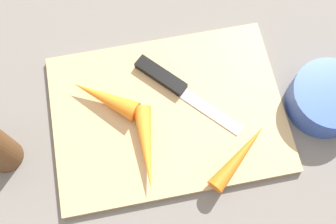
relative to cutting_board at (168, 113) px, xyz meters
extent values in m
plane|color=slate|center=(0.00, 0.00, -0.01)|extent=(1.40, 1.40, 0.00)
cube|color=tan|center=(0.00, 0.00, 0.00)|extent=(0.36, 0.26, 0.01)
cube|color=#B7B7BC|center=(0.07, -0.01, 0.01)|extent=(0.09, 0.09, 0.00)
cube|color=black|center=(0.00, 0.06, 0.01)|extent=(0.08, 0.08, 0.01)
cone|color=orange|center=(-0.04, -0.05, 0.02)|extent=(0.04, 0.13, 0.03)
cone|color=orange|center=(-0.09, 0.04, 0.02)|extent=(0.11, 0.09, 0.03)
cone|color=orange|center=(0.09, -0.09, 0.02)|extent=(0.11, 0.10, 0.03)
cylinder|color=#3351B2|center=(0.24, -0.03, 0.02)|extent=(0.12, 0.12, 0.05)
camera|label=1|loc=(-0.04, -0.21, 0.60)|focal=43.27mm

